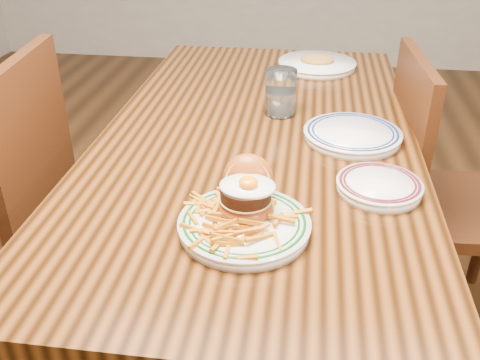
# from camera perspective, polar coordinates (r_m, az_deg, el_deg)

# --- Properties ---
(floor) EXTENTS (6.00, 6.00, 0.00)m
(floor) POSITION_cam_1_polar(r_m,az_deg,el_deg) (1.91, 1.55, -15.79)
(floor) COLOR black
(floor) RESTS_ON ground
(table) EXTENTS (0.85, 1.60, 0.75)m
(table) POSITION_cam_1_polar(r_m,az_deg,el_deg) (1.51, 1.89, 2.06)
(table) COLOR black
(table) RESTS_ON floor
(chair_left) EXTENTS (0.51, 0.51, 0.98)m
(chair_left) POSITION_cam_1_polar(r_m,az_deg,el_deg) (1.64, -24.06, -3.78)
(chair_left) COLOR #3F1A0D
(chair_left) RESTS_ON floor
(chair_right) EXTENTS (0.46, 0.46, 0.93)m
(chair_right) POSITION_cam_1_polar(r_m,az_deg,el_deg) (1.78, 20.38, -1.34)
(chair_right) COLOR #3F1A0D
(chair_right) RESTS_ON floor
(main_plate) EXTENTS (0.26, 0.27, 0.13)m
(main_plate) POSITION_cam_1_polar(r_m,az_deg,el_deg) (1.06, 0.54, -3.50)
(main_plate) COLOR white
(main_plate) RESTS_ON table
(side_plate) EXTENTS (0.19, 0.19, 0.03)m
(side_plate) POSITION_cam_1_polar(r_m,az_deg,el_deg) (1.22, 14.62, -0.59)
(side_plate) COLOR white
(side_plate) RESTS_ON table
(rear_plate) EXTENTS (0.26, 0.26, 0.03)m
(rear_plate) POSITION_cam_1_polar(r_m,az_deg,el_deg) (1.45, 11.90, 4.79)
(rear_plate) COLOR white
(rear_plate) RESTS_ON table
(water_glass) EXTENTS (0.09, 0.09, 0.13)m
(water_glass) POSITION_cam_1_polar(r_m,az_deg,el_deg) (1.57, 4.34, 9.04)
(water_glass) COLOR white
(water_glass) RESTS_ON table
(far_plate) EXTENTS (0.28, 0.28, 0.05)m
(far_plate) POSITION_cam_1_polar(r_m,az_deg,el_deg) (2.00, 8.22, 12.17)
(far_plate) COLOR white
(far_plate) RESTS_ON table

